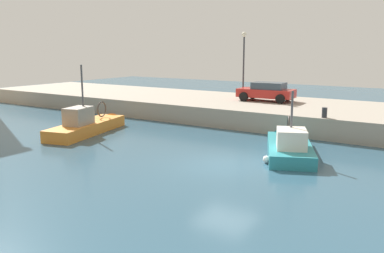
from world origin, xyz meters
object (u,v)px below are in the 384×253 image
at_px(fishing_boat_teal, 289,151).
at_px(mooring_bollard_mid, 324,113).
at_px(quay_streetlamp, 244,54).
at_px(parked_car_red, 267,91).
at_px(fishing_boat_orange, 90,130).

xyz_separation_m(fishing_boat_teal, mooring_bollard_mid, (3.87, -0.51, 1.35)).
distance_m(mooring_bollard_mid, quay_streetlamp, 9.94).
bearing_deg(parked_car_red, quay_streetlamp, 71.06).
xyz_separation_m(fishing_boat_teal, fishing_boat_orange, (-1.65, 11.54, 0.02)).
bearing_deg(fishing_boat_teal, quay_streetlamp, 36.72).
relative_size(parked_car_red, quay_streetlamp, 0.82).
bearing_deg(parked_car_red, mooring_bollard_mid, -132.14).
height_order(fishing_boat_teal, parked_car_red, fishing_boat_teal).
bearing_deg(mooring_bollard_mid, parked_car_red, 47.86).
xyz_separation_m(parked_car_red, quay_streetlamp, (0.76, 2.21, 2.57)).
distance_m(fishing_boat_teal, fishing_boat_orange, 11.65).
xyz_separation_m(fishing_boat_orange, mooring_bollard_mid, (5.53, -12.05, 1.33)).
bearing_deg(mooring_bollard_mid, fishing_boat_orange, 114.64).
bearing_deg(fishing_boat_teal, fishing_boat_orange, 98.15).
relative_size(mooring_bollard_mid, quay_streetlamp, 0.11).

